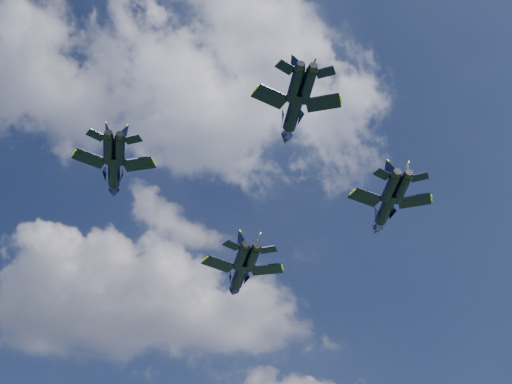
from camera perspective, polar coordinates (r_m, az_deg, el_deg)
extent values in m
cylinder|color=black|center=(111.74, -1.41, -7.26)|extent=(3.37, 10.52, 2.07)
cone|color=black|center=(117.41, -2.04, -8.89)|extent=(2.32, 3.21, 1.95)
ellipsoid|color=brown|center=(115.27, -1.77, -7.94)|extent=(1.54, 3.40, 0.94)
cube|color=black|center=(109.23, -3.32, -6.41)|extent=(6.07, 5.19, 0.21)
cube|color=black|center=(110.55, 0.94, -6.89)|extent=(5.87, 4.22, 0.21)
cube|color=black|center=(104.31, -2.13, -4.76)|extent=(3.25, 3.00, 0.16)
cube|color=black|center=(105.31, 1.07, -5.14)|extent=(3.19, 2.58, 0.16)
cube|color=black|center=(106.21, -1.29, -4.41)|extent=(1.27, 3.23, 3.46)
cube|color=black|center=(106.62, 0.05, -4.58)|extent=(1.57, 3.41, 3.46)
cylinder|color=black|center=(95.12, -12.51, 1.94)|extent=(2.52, 8.76, 1.73)
cone|color=black|center=(99.47, -12.52, -0.10)|extent=(1.86, 2.63, 1.63)
ellipsoid|color=brown|center=(97.91, -12.47, 1.00)|extent=(1.19, 2.82, 0.79)
cube|color=black|center=(93.99, -14.59, 2.90)|extent=(5.07, 4.24, 0.17)
cube|color=black|center=(93.42, -10.40, 2.46)|extent=(4.94, 3.66, 0.17)
cube|color=black|center=(90.07, -14.06, 4.94)|extent=(2.71, 2.47, 0.13)
cube|color=black|center=(89.64, -10.90, 4.61)|extent=(2.68, 2.22, 0.13)
cube|color=black|center=(91.38, -13.03, 5.14)|extent=(1.04, 2.72, 2.89)
cube|color=black|center=(91.20, -11.72, 5.00)|extent=(1.27, 2.83, 2.89)
cylinder|color=black|center=(102.34, 11.52, -1.34)|extent=(2.25, 9.68, 1.92)
cone|color=black|center=(107.09, 10.62, -3.32)|extent=(1.91, 2.84, 1.82)
ellipsoid|color=brown|center=(105.36, 10.96, -2.23)|extent=(1.15, 3.09, 0.88)
cube|color=black|center=(99.66, 9.74, -0.46)|extent=(5.62, 4.53, 0.19)
cube|color=black|center=(101.93, 13.91, -0.77)|extent=(5.57, 4.30, 0.19)
cube|color=black|center=(95.76, 11.20, 1.56)|extent=(3.02, 2.67, 0.15)
cube|color=black|center=(97.47, 14.32, 1.29)|extent=(3.01, 2.57, 0.15)
cube|color=black|center=(97.78, 11.86, 1.84)|extent=(1.25, 3.08, 3.22)
cube|color=black|center=(98.49, 13.16, 1.72)|extent=(1.34, 3.12, 3.22)
cylinder|color=black|center=(83.80, 3.39, 7.25)|extent=(2.35, 8.67, 1.71)
cone|color=black|center=(87.66, 2.65, 4.71)|extent=(1.80, 2.59, 1.62)
ellipsoid|color=brown|center=(86.34, 2.95, 6.03)|extent=(1.13, 2.78, 0.78)
cube|color=black|center=(82.00, 1.29, 8.47)|extent=(5.02, 4.16, 0.17)
cube|color=black|center=(83.17, 5.99, 7.88)|extent=(4.92, 3.69, 0.17)
cube|color=black|center=(78.83, 2.64, 11.02)|extent=(2.69, 2.43, 0.13)
cube|color=black|center=(79.71, 6.19, 10.54)|extent=(2.67, 2.23, 0.13)
cube|color=black|center=(80.54, 3.52, 11.10)|extent=(1.06, 2.71, 2.87)
cube|color=black|center=(80.91, 5.00, 10.90)|extent=(1.24, 2.80, 2.87)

